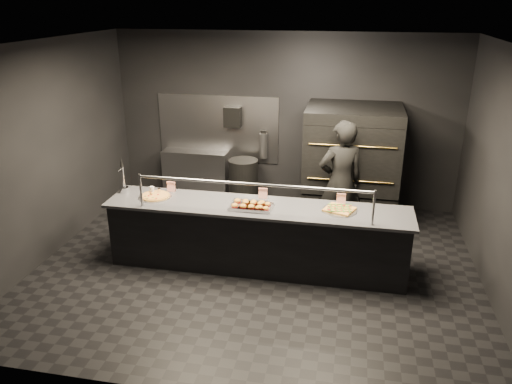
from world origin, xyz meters
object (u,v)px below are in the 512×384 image
(fire_extinguisher, at_px, (263,145))
(beer_tap, at_px, (124,183))
(towel_dispenser, at_px, (233,117))
(square_pizza, at_px, (339,209))
(round_pizza, at_px, (155,196))
(service_counter, at_px, (257,236))
(worker, at_px, (340,182))
(pizza_oven, at_px, (351,164))
(trash_bin, at_px, (243,183))
(slider_tray_a, at_px, (248,205))
(prep_shelf, at_px, (196,174))
(slider_tray_b, at_px, (256,206))

(fire_extinguisher, xyz_separation_m, beer_tap, (-1.60, -2.28, 0.01))
(towel_dispenser, relative_size, square_pizza, 0.77)
(round_pizza, height_order, square_pizza, square_pizza)
(service_counter, distance_m, worker, 1.57)
(pizza_oven, distance_m, square_pizza, 1.86)
(service_counter, height_order, worker, worker)
(beer_tap, distance_m, trash_bin, 2.44)
(slider_tray_a, bearing_deg, prep_shelf, 122.09)
(slider_tray_b, height_order, square_pizza, slider_tray_b)
(towel_dispenser, relative_size, trash_bin, 0.40)
(square_pizza, distance_m, worker, 1.01)
(towel_dispenser, xyz_separation_m, worker, (1.96, -1.34, -0.60))
(beer_tap, xyz_separation_m, slider_tray_a, (1.85, -0.19, -0.12))
(beer_tap, bearing_deg, fire_extinguisher, 54.95)
(towel_dispenser, distance_m, worker, 2.45)
(fire_extinguisher, height_order, slider_tray_a, fire_extinguisher)
(prep_shelf, bearing_deg, service_counter, -55.41)
(pizza_oven, relative_size, worker, 1.01)
(slider_tray_b, bearing_deg, trash_bin, 106.69)
(slider_tray_a, bearing_deg, towel_dispenser, 108.00)
(beer_tap, bearing_deg, prep_shelf, 80.96)
(prep_shelf, xyz_separation_m, slider_tray_b, (1.60, -2.41, 0.50))
(prep_shelf, xyz_separation_m, square_pizza, (2.69, -2.28, 0.49))
(prep_shelf, distance_m, fire_extinguisher, 1.39)
(square_pizza, bearing_deg, slider_tray_a, -174.48)
(towel_dispenser, distance_m, square_pizza, 3.14)
(service_counter, relative_size, prep_shelf, 3.42)
(prep_shelf, height_order, slider_tray_b, slider_tray_b)
(slider_tray_b, distance_m, worker, 1.55)
(pizza_oven, distance_m, trash_bin, 1.93)
(round_pizza, bearing_deg, square_pizza, 0.31)
(pizza_oven, bearing_deg, trash_bin, 174.48)
(towel_dispenser, height_order, slider_tray_b, towel_dispenser)
(towel_dispenser, distance_m, slider_tray_a, 2.66)
(slider_tray_b, bearing_deg, fire_extinguisher, 98.01)
(worker, bearing_deg, service_counter, 21.27)
(worker, bearing_deg, slider_tray_b, 23.48)
(towel_dispenser, xyz_separation_m, trash_bin, (0.25, -0.31, -1.12))
(beer_tap, bearing_deg, worker, 17.22)
(trash_bin, bearing_deg, beer_tap, -123.59)
(service_counter, bearing_deg, beer_tap, 176.48)
(pizza_oven, relative_size, slider_tray_a, 3.80)
(pizza_oven, bearing_deg, slider_tray_b, -121.16)
(towel_dispenser, distance_m, fire_extinguisher, 0.74)
(service_counter, xyz_separation_m, worker, (1.06, 1.05, 0.48))
(square_pizza, bearing_deg, fire_extinguisher, 121.39)
(towel_dispenser, height_order, slider_tray_a, towel_dispenser)
(fire_extinguisher, xyz_separation_m, slider_tray_a, (0.25, -2.47, -0.11))
(fire_extinguisher, bearing_deg, pizza_oven, -17.89)
(slider_tray_b, bearing_deg, pizza_oven, 58.84)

